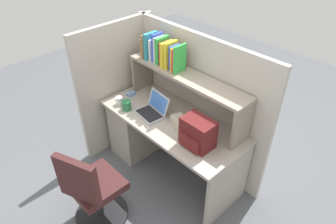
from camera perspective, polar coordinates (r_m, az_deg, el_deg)
name	(u,v)px	position (r m, az deg, el deg)	size (l,w,h in m)	color
ground_plane	(171,169)	(3.65, 0.58, -10.57)	(8.00, 8.00, 0.00)	#595B60
desk	(148,127)	(3.59, -3.70, -2.82)	(1.60, 0.70, 0.73)	#AAA093
cubicle_partition_rear	(196,102)	(3.37, 5.32, 1.91)	(1.84, 0.05, 1.55)	#BCB5A8
cubicle_partition_left	(118,87)	(3.67, -9.21, 4.68)	(0.05, 1.06, 1.55)	#BCB5A8
overhead_hutch	(186,83)	(3.09, 3.38, 5.37)	(1.44, 0.28, 0.45)	gray
reference_books_on_shelf	(162,51)	(3.20, -1.10, 11.22)	(0.54, 0.19, 0.30)	olive
laptop	(153,110)	(3.22, -2.80, 0.44)	(0.34, 0.30, 0.22)	#B7BABF
backpack	(197,133)	(2.79, 5.50, -3.96)	(0.30, 0.22, 0.28)	#591919
computer_mouse	(131,94)	(3.57, -6.84, 3.37)	(0.06, 0.10, 0.03)	#7299C6
paper_cup	(119,101)	(3.41, -9.07, 2.08)	(0.08, 0.08, 0.09)	white
tissue_box	(181,123)	(3.04, 2.36, -2.09)	(0.22, 0.12, 0.10)	#BFB299
snack_canister	(127,105)	(3.31, -7.69, 1.25)	(0.10, 0.10, 0.10)	#26723F
office_chair	(94,193)	(2.99, -13.68, -14.43)	(0.53, 0.55, 0.93)	black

